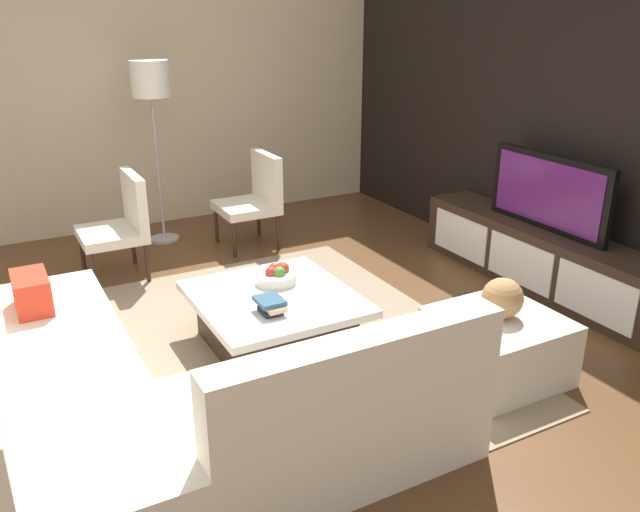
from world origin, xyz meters
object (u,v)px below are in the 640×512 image
ottoman (497,346)px  fruit_bowl (277,276)px  television (549,192)px  sectional_couch (145,397)px  floor_lamp (151,89)px  media_console (540,258)px  coffee_table (275,320)px  book_stack (271,305)px  decorative_ball (502,298)px  accent_chair_far (255,195)px  accent_chair_near (122,220)px

ottoman → fruit_bowl: (-1.15, -0.94, 0.23)m
television → sectional_couch: (0.52, -3.30, -0.51)m
floor_lamp → media_console: bearing=42.7°
coffee_table → book_stack: book_stack is taller
floor_lamp → decorative_ball: size_ratio=6.85×
ottoman → decorative_ball: size_ratio=2.83×
sectional_couch → decorative_ball: bearing=80.3°
book_stack → sectional_couch: bearing=-65.8°
sectional_couch → floor_lamp: floor_lamp is taller
media_console → ottoman: 1.52m
media_console → accent_chair_far: accent_chair_far is taller
television → fruit_bowl: 2.24m
sectional_couch → fruit_bowl: size_ratio=8.93×
media_console → book_stack: 2.43m
media_console → fruit_bowl: bearing=-97.3°
sectional_couch → book_stack: (-0.40, 0.89, 0.15)m
floor_lamp → accent_chair_near: bearing=-35.8°
fruit_bowl → book_stack: (0.40, -0.23, 0.00)m
media_console → book_stack: size_ratio=11.31×
television → coffee_table: size_ratio=1.09×
sectional_couch → fruit_bowl: sectional_couch is taller
decorative_ball → accent_chair_far: bearing=-173.0°
media_console → sectional_couch: (0.52, -3.30, 0.03)m
floor_lamp → book_stack: 2.86m
television → floor_lamp: (-2.56, -2.36, 0.65)m
book_stack → fruit_bowl: bearing=150.7°
accent_chair_near → accent_chair_far: same height
ottoman → book_stack: book_stack is taller
sectional_couch → fruit_bowl: 1.38m
coffee_table → fruit_bowl: (-0.18, 0.10, 0.23)m
television → decorative_ball: bearing=-55.2°
floor_lamp → ottoman: floor_lamp is taller
sectional_couch → decorative_ball: 2.10m
coffee_table → fruit_bowl: bearing=150.2°
television → accent_chair_far: size_ratio=1.32×
sectional_couch → accent_chair_near: 2.40m
television → accent_chair_near: bearing=-122.5°
accent_chair_far → book_stack: bearing=-15.6°
sectional_couch → floor_lamp: size_ratio=1.48×
television → book_stack: 2.45m
sectional_couch → accent_chair_far: size_ratio=2.87×
television → accent_chair_near: 3.43m
sectional_couch → floor_lamp: 3.42m
television → accent_chair_far: bearing=-141.5°
accent_chair_far → decorative_ball: size_ratio=3.52×
sectional_couch → decorative_ball: sectional_couch is taller
fruit_bowl → accent_chair_far: (-1.74, 0.59, 0.06)m
accent_chair_near → accent_chair_far: size_ratio=1.00×
sectional_couch → ottoman: bearing=80.3°
accent_chair_near → fruit_bowl: (1.55, 0.69, -0.06)m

